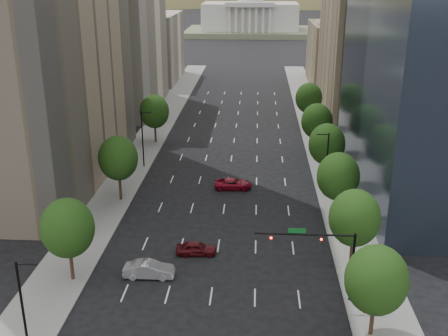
% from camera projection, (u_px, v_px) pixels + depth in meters
% --- Properties ---
extents(sidewalk_left, '(6.00, 200.00, 0.15)m').
position_uv_depth(sidewalk_left, '(124.00, 178.00, 80.48)').
color(sidewalk_left, slate).
rests_on(sidewalk_left, ground).
extents(sidewalk_right, '(6.00, 200.00, 0.15)m').
position_uv_depth(sidewalk_right, '(335.00, 183.00, 78.69)').
color(sidewalk_right, slate).
rests_on(sidewalk_right, ground).
extents(midrise_cream_left, '(14.00, 30.00, 35.00)m').
position_uv_depth(midrise_cream_left, '(122.00, 28.00, 115.32)').
color(midrise_cream_left, beige).
rests_on(midrise_cream_left, ground).
extents(filler_left, '(14.00, 26.00, 18.00)m').
position_uv_depth(filler_left, '(153.00, 47.00, 149.17)').
color(filler_left, beige).
rests_on(filler_left, ground).
extents(parking_tan_right, '(14.00, 30.00, 30.00)m').
position_uv_depth(parking_tan_right, '(361.00, 43.00, 110.48)').
color(parking_tan_right, '#8C7759').
rests_on(parking_tan_right, ground).
extents(filler_right, '(14.00, 26.00, 16.00)m').
position_uv_depth(filler_right, '(337.00, 54.00, 143.81)').
color(filler_right, '#8C7759').
rests_on(filler_right, ground).
extents(tree_right_0, '(5.20, 5.20, 8.39)m').
position_uv_depth(tree_right_0, '(376.00, 280.00, 44.15)').
color(tree_right_0, '#382316').
rests_on(tree_right_0, ground).
extents(tree_right_1, '(5.20, 5.20, 8.75)m').
position_uv_depth(tree_right_1, '(355.00, 218.00, 54.33)').
color(tree_right_1, '#382316').
rests_on(tree_right_1, ground).
extents(tree_right_2, '(5.20, 5.20, 8.61)m').
position_uv_depth(tree_right_2, '(338.00, 176.00, 65.62)').
color(tree_right_2, '#382316').
rests_on(tree_right_2, ground).
extents(tree_right_3, '(5.20, 5.20, 8.89)m').
position_uv_depth(tree_right_3, '(327.00, 144.00, 76.77)').
color(tree_right_3, '#382316').
rests_on(tree_right_3, ground).
extents(tree_right_4, '(5.20, 5.20, 8.46)m').
position_uv_depth(tree_right_4, '(317.00, 121.00, 90.04)').
color(tree_right_4, '#382316').
rests_on(tree_right_4, ground).
extents(tree_right_5, '(5.20, 5.20, 8.75)m').
position_uv_depth(tree_right_5, '(309.00, 98.00, 104.93)').
color(tree_right_5, '#382316').
rests_on(tree_right_5, ground).
extents(tree_left_0, '(5.20, 5.20, 8.75)m').
position_uv_depth(tree_left_0, '(68.00, 228.00, 52.20)').
color(tree_left_0, '#382316').
rests_on(tree_left_0, ground).
extents(tree_left_1, '(5.20, 5.20, 8.97)m').
position_uv_depth(tree_left_1, '(118.00, 158.00, 70.87)').
color(tree_left_1, '#382316').
rests_on(tree_left_1, ground).
extents(tree_left_2, '(5.20, 5.20, 8.68)m').
position_uv_depth(tree_left_2, '(154.00, 111.00, 95.33)').
color(tree_left_2, '#382316').
rests_on(tree_left_2, ground).
extents(streetlight_rn, '(1.70, 0.20, 9.00)m').
position_uv_depth(streetlight_rn, '(326.00, 163.00, 72.48)').
color(streetlight_rn, black).
rests_on(streetlight_rn, ground).
extents(streetlight_ls, '(1.70, 0.20, 9.00)m').
position_uv_depth(streetlight_ls, '(24.00, 310.00, 41.24)').
color(streetlight_ls, black).
rests_on(streetlight_ls, ground).
extents(streetlight_ln, '(1.70, 0.20, 9.00)m').
position_uv_depth(streetlight_ln, '(143.00, 138.00, 83.40)').
color(streetlight_ln, black).
rests_on(streetlight_ln, ground).
extents(traffic_signal, '(9.12, 0.40, 7.38)m').
position_uv_depth(traffic_signal, '(326.00, 251.00, 49.10)').
color(traffic_signal, black).
rests_on(traffic_signal, ground).
extents(capitol, '(60.00, 40.00, 35.20)m').
position_uv_depth(capitol, '(250.00, 16.00, 254.41)').
color(capitol, '#596647').
rests_on(capitol, ground).
extents(foothills, '(720.00, 413.00, 263.00)m').
position_uv_depth(foothills, '(286.00, 34.00, 596.03)').
color(foothills, olive).
rests_on(foothills, ground).
extents(car_maroon, '(4.50, 2.06, 1.49)m').
position_uv_depth(car_maroon, '(196.00, 248.00, 58.77)').
color(car_maroon, '#440B10').
rests_on(car_maroon, ground).
extents(car_silver, '(5.15, 1.90, 1.68)m').
position_uv_depth(car_silver, '(149.00, 270.00, 54.42)').
color(car_silver, '#949599').
rests_on(car_silver, ground).
extents(car_red_far, '(5.39, 2.72, 1.46)m').
position_uv_depth(car_red_far, '(233.00, 184.00, 76.49)').
color(car_red_far, maroon).
rests_on(car_red_far, ground).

